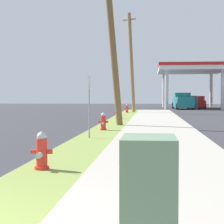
{
  "coord_description": "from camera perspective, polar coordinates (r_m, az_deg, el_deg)",
  "views": [
    {
      "loc": [
        2.64,
        -3.49,
        1.55
      ],
      "look_at": [
        0.87,
        15.3,
        0.83
      ],
      "focal_mm": 66.16,
      "sensor_mm": 36.0,
      "label": 1
    }
  ],
  "objects": [
    {
      "name": "fire_hydrant_nearest",
      "position": [
        8.2,
        -9.7,
        -5.58
      ],
      "size": [
        0.42,
        0.38,
        0.74
      ],
      "color": "red",
      "rests_on": "grass_verge"
    },
    {
      "name": "fire_hydrant_second",
      "position": [
        17.4,
        -1.22,
        -1.44
      ],
      "size": [
        0.42,
        0.38,
        0.74
      ],
      "color": "red",
      "rests_on": "grass_verge"
    },
    {
      "name": "fire_hydrant_third",
      "position": [
        26.83,
        0.76,
        -0.16
      ],
      "size": [
        0.42,
        0.37,
        0.74
      ],
      "color": "red",
      "rests_on": "grass_verge"
    },
    {
      "name": "fire_hydrant_fourth",
      "position": [
        35.84,
        2.07,
        0.43
      ],
      "size": [
        0.42,
        0.38,
        0.74
      ],
      "color": "red",
      "rests_on": "grass_verge"
    },
    {
      "name": "utility_pole_midground",
      "position": [
        20.66,
        -0.06,
        11.07
      ],
      "size": [
        1.66,
        0.52,
        9.07
      ],
      "color": "brown",
      "rests_on": "grass_verge"
    },
    {
      "name": "utility_pole_background",
      "position": [
        37.86,
        2.69,
        7.0
      ],
      "size": [
        1.3,
        0.98,
        9.03
      ],
      "color": "#937047",
      "rests_on": "grass_verge"
    },
    {
      "name": "utility_cabinet",
      "position": [
        3.93,
        5.11,
        -11.69
      ],
      "size": [
        0.56,
        0.76,
        1.06
      ],
      "color": "slate",
      "rests_on": "sidewalk_slab"
    },
    {
      "name": "street_sign_post",
      "position": [
        14.11,
        -3.18,
        2.54
      ],
      "size": [
        0.05,
        0.36,
        2.12
      ],
      "color": "gray",
      "rests_on": "grass_verge"
    },
    {
      "name": "car_red_by_near_pump",
      "position": [
        53.84,
        11.74,
        1.27
      ],
      "size": [
        2.17,
        4.6,
        1.57
      ],
      "color": "red",
      "rests_on": "ground"
    },
    {
      "name": "truck_teal_at_forecourt",
      "position": [
        50.22,
        9.76,
        1.44
      ],
      "size": [
        2.39,
        5.5,
        1.97
      ],
      "color": "#197075",
      "rests_on": "ground"
    }
  ]
}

